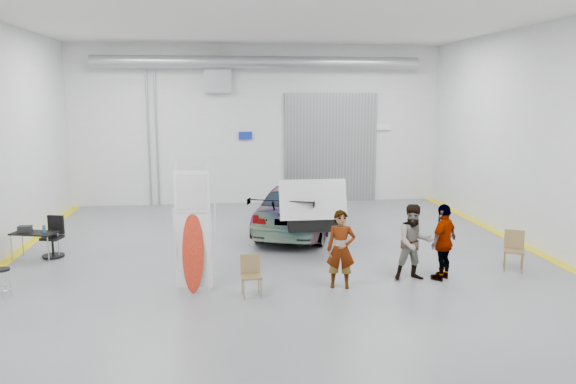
{
  "coord_description": "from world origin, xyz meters",
  "views": [
    {
      "loc": [
        -1.47,
        -13.42,
        4.15
      ],
      "look_at": [
        0.36,
        1.65,
        1.5
      ],
      "focal_mm": 35.0,
      "sensor_mm": 36.0,
      "label": 1
    }
  ],
  "objects": [
    {
      "name": "ground",
      "position": [
        0.0,
        0.0,
        0.0
      ],
      "size": [
        16.0,
        16.0,
        0.0
      ],
      "primitive_type": "plane",
      "color": "slate",
      "rests_on": "ground"
    },
    {
      "name": "room_shell",
      "position": [
        0.24,
        2.22,
        4.08
      ],
      "size": [
        14.02,
        16.18,
        6.01
      ],
      "color": "silver",
      "rests_on": "ground"
    },
    {
      "name": "sedan_car",
      "position": [
        0.92,
        3.16,
        0.75
      ],
      "size": [
        3.77,
        5.61,
        1.51
      ],
      "primitive_type": "imported",
      "rotation": [
        0.0,
        0.0,
        2.79
      ],
      "color": "white",
      "rests_on": "ground"
    },
    {
      "name": "person_a",
      "position": [
        1.08,
        -1.95,
        0.86
      ],
      "size": [
        0.69,
        0.53,
        1.71
      ],
      "primitive_type": "imported",
      "rotation": [
        0.0,
        0.0,
        -0.2
      ],
      "color": "#8D694D",
      "rests_on": "ground"
    },
    {
      "name": "person_b",
      "position": [
        2.82,
        -1.64,
        0.87
      ],
      "size": [
        0.86,
        0.66,
        1.74
      ],
      "primitive_type": "imported",
      "rotation": [
        0.0,
        0.0,
        -0.01
      ],
      "color": "#45697F",
      "rests_on": "ground"
    },
    {
      "name": "person_c",
      "position": [
        3.49,
        -1.69,
        0.87
      ],
      "size": [
        1.04,
        0.98,
        1.75
      ],
      "primitive_type": "imported",
      "rotation": [
        0.0,
        0.0,
        3.86
      ],
      "color": "brown",
      "rests_on": "ground"
    },
    {
      "name": "surfboard_display",
      "position": [
        -2.03,
        -1.86,
        1.12
      ],
      "size": [
        0.77,
        0.31,
        2.76
      ],
      "rotation": [
        0.0,
        0.0,
        -0.19
      ],
      "color": "white",
      "rests_on": "ground"
    },
    {
      "name": "folding_chair_near",
      "position": [
        -0.88,
        -2.29,
        0.27
      ],
      "size": [
        0.43,
        0.45,
        0.86
      ],
      "rotation": [
        0.0,
        0.0,
        0.07
      ],
      "color": "brown",
      "rests_on": "ground"
    },
    {
      "name": "folding_chair_far",
      "position": [
        5.41,
        -1.29,
        0.3
      ],
      "size": [
        0.6,
        0.64,
        0.95
      ],
      "rotation": [
        0.0,
        0.0,
        -0.46
      ],
      "color": "brown",
      "rests_on": "ground"
    },
    {
      "name": "shop_stool",
      "position": [
        -5.96,
        -1.75,
        0.31
      ],
      "size": [
        0.32,
        0.32,
        0.63
      ],
      "rotation": [
        0.0,
        0.0,
        0.32
      ],
      "color": "black",
      "rests_on": "ground"
    },
    {
      "name": "work_table",
      "position": [
        -6.26,
        1.11,
        0.69
      ],
      "size": [
        1.21,
        0.83,
        0.9
      ],
      "rotation": [
        0.0,
        0.0,
        -0.28
      ],
      "color": "gray",
      "rests_on": "ground"
    },
    {
      "name": "office_chair",
      "position": [
        -5.8,
        1.26,
        0.46
      ],
      "size": [
        0.56,
        0.58,
        1.04
      ],
      "rotation": [
        0.0,
        0.0,
        -0.26
      ],
      "color": "black",
      "rests_on": "ground"
    },
    {
      "name": "trunk_lid",
      "position": [
        0.92,
        0.81,
        1.53
      ],
      "size": [
        1.76,
        1.07,
        0.04
      ],
      "primitive_type": "cube",
      "color": "silver",
      "rests_on": "sedan_car"
    }
  ]
}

